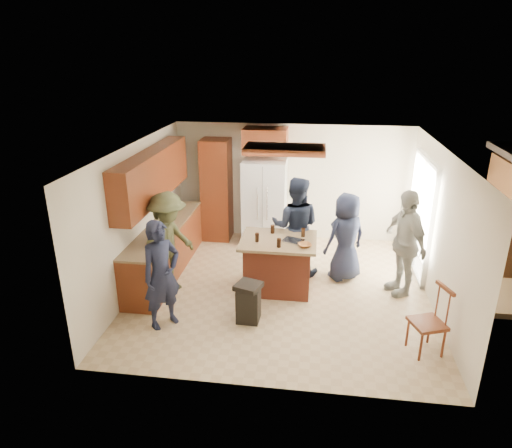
# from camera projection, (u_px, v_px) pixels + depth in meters

# --- Properties ---
(person_front_left) EXTENTS (0.74, 0.76, 1.68)m
(person_front_left) POSITION_uv_depth(u_px,v_px,m) (162.00, 275.00, 6.70)
(person_front_left) COLOR #191D33
(person_front_left) RESTS_ON ground
(person_behind_left) EXTENTS (0.94, 0.62, 1.85)m
(person_behind_left) POSITION_uv_depth(u_px,v_px,m) (295.00, 226.00, 8.30)
(person_behind_left) COLOR #1A2134
(person_behind_left) RESTS_ON ground
(person_behind_right) EXTENTS (0.94, 0.87, 1.62)m
(person_behind_right) POSITION_uv_depth(u_px,v_px,m) (346.00, 237.00, 8.12)
(person_behind_right) COLOR #1A1F34
(person_behind_right) RESTS_ON ground
(person_side_right) EXTENTS (0.93, 1.21, 1.84)m
(person_side_right) POSITION_uv_depth(u_px,v_px,m) (404.00, 243.00, 7.60)
(person_side_right) COLOR #9B9B93
(person_side_right) RESTS_ON ground
(person_counter) EXTENTS (0.95, 1.27, 1.78)m
(person_counter) POSITION_uv_depth(u_px,v_px,m) (168.00, 243.00, 7.65)
(person_counter) COLOR #3A3D23
(person_counter) RESTS_ON ground
(left_cabinetry) EXTENTS (0.64, 3.00, 2.30)m
(left_cabinetry) POSITION_uv_depth(u_px,v_px,m) (161.00, 224.00, 8.31)
(left_cabinetry) COLOR maroon
(left_cabinetry) RESTS_ON ground
(back_wall_units) EXTENTS (1.80, 0.60, 2.45)m
(back_wall_units) POSITION_uv_depth(u_px,v_px,m) (229.00, 178.00, 9.70)
(back_wall_units) COLOR maroon
(back_wall_units) RESTS_ON ground
(refrigerator) EXTENTS (0.90, 0.76, 1.80)m
(refrigerator) POSITION_uv_depth(u_px,v_px,m) (264.00, 202.00, 9.70)
(refrigerator) COLOR white
(refrigerator) RESTS_ON ground
(kitchen_island) EXTENTS (1.28, 1.03, 0.93)m
(kitchen_island) POSITION_uv_depth(u_px,v_px,m) (278.00, 264.00, 7.88)
(kitchen_island) COLOR brown
(kitchen_island) RESTS_ON ground
(island_items) EXTENTS (0.97, 0.69, 0.15)m
(island_items) POSITION_uv_depth(u_px,v_px,m) (291.00, 240.00, 7.58)
(island_items) COLOR silver
(island_items) RESTS_ON kitchen_island
(trash_bin) EXTENTS (0.46, 0.46, 0.63)m
(trash_bin) POSITION_uv_depth(u_px,v_px,m) (248.00, 302.00, 6.98)
(trash_bin) COLOR black
(trash_bin) RESTS_ON ground
(spindle_chair) EXTENTS (0.54, 0.54, 0.99)m
(spindle_chair) POSITION_uv_depth(u_px,v_px,m) (429.00, 323.00, 6.20)
(spindle_chair) COLOR maroon
(spindle_chair) RESTS_ON ground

